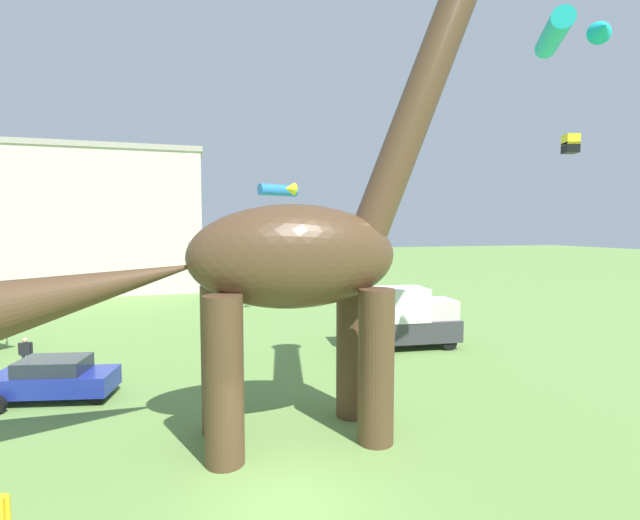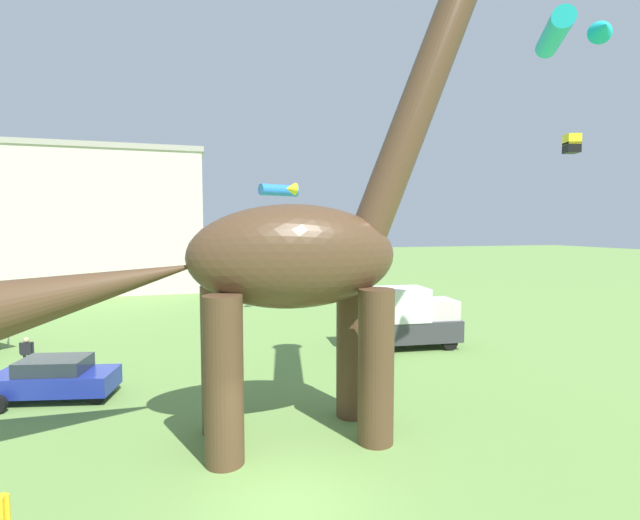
# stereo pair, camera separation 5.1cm
# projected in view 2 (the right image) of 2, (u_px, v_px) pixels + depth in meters

# --- Properties ---
(ground_plane) EXTENTS (240.00, 240.00, 0.00)m
(ground_plane) POSITION_uv_depth(u_px,v_px,m) (290.00, 503.00, 10.56)
(ground_plane) COLOR #6B9347
(dinosaur_sculpture) EXTENTS (14.49, 3.07, 15.15)m
(dinosaur_sculpture) POSITION_uv_depth(u_px,v_px,m) (292.00, 256.00, 13.48)
(dinosaur_sculpture) COLOR #513823
(dinosaur_sculpture) RESTS_ON ground_plane
(parked_sedan_left) EXTENTS (4.47, 2.60, 1.55)m
(parked_sedan_left) POSITION_uv_depth(u_px,v_px,m) (55.00, 378.00, 16.83)
(parked_sedan_left) COLOR navy
(parked_sedan_left) RESTS_ON ground_plane
(parked_box_truck) EXTENTS (5.78, 2.64, 3.20)m
(parked_box_truck) POSITION_uv_depth(u_px,v_px,m) (403.00, 317.00, 23.93)
(parked_box_truck) COLOR #38383D
(parked_box_truck) RESTS_ON ground_plane
(person_near_flyer) EXTENTS (0.57, 0.25, 1.52)m
(person_near_flyer) POSITION_uv_depth(u_px,v_px,m) (27.00, 351.00, 20.09)
(person_near_flyer) COLOR #2D3347
(person_near_flyer) RESTS_ON ground_plane
(kite_high_left) EXTENTS (2.73, 2.62, 0.77)m
(kite_high_left) POSITION_uv_depth(u_px,v_px,m) (565.00, 32.00, 15.20)
(kite_high_left) COLOR #19B2B7
(kite_far_left) EXTENTS (0.86, 0.86, 0.98)m
(kite_far_left) POSITION_uv_depth(u_px,v_px,m) (572.00, 144.00, 24.25)
(kite_far_left) COLOR yellow
(kite_apex) EXTENTS (2.94, 2.82, 0.83)m
(kite_apex) POSITION_uv_depth(u_px,v_px,m) (281.00, 190.00, 31.54)
(kite_apex) COLOR #287AE5
(background_building_block) EXTENTS (19.63, 12.95, 13.85)m
(background_building_block) POSITION_uv_depth(u_px,v_px,m) (104.00, 221.00, 46.77)
(background_building_block) COLOR beige
(background_building_block) RESTS_ON ground_plane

